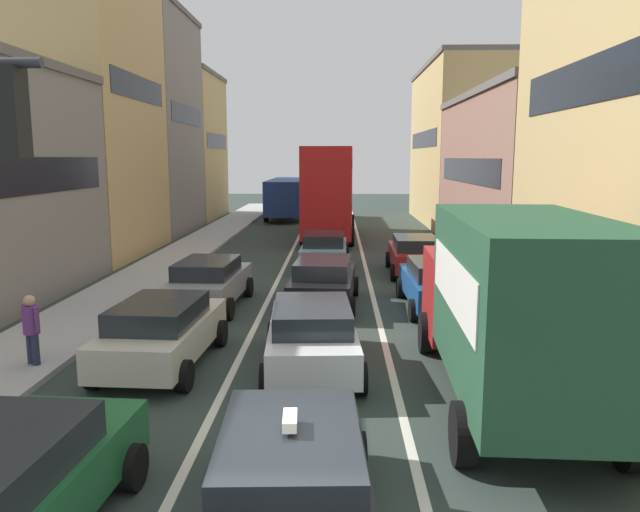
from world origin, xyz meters
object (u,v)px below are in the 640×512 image
Objects in this scene: sedan_left_lane_front at (0,492)px; bus_far_queue_secondary at (287,194)px; hatchback_centre_lane_third at (323,281)px; coupe_centre_lane_fourth at (324,250)px; sedan_centre_lane_second at (312,334)px; sedan_left_lane_third at (209,282)px; pedestrian_near_kerb at (31,328)px; sedan_right_lane_behind_truck at (438,283)px; bus_mid_queue_primary at (330,188)px; wagon_right_lane_far at (415,254)px; taxi_centre_lane_front at (291,479)px; wagon_left_lane_second at (162,331)px; removalist_box_truck at (512,301)px.

bus_far_queue_secondary reaches higher than sedan_left_lane_front.
hatchback_centre_lane_third is 6.37m from coupe_centre_lane_fourth.
sedan_centre_lane_second is at bearing -177.54° from hatchback_centre_lane_third.
pedestrian_near_kerb is at bearing 157.93° from sedan_left_lane_third.
pedestrian_near_kerb is at bearing 119.20° from sedan_right_lane_behind_truck.
wagon_right_lane_far is at bearing -160.40° from bus_mid_queue_primary.
taxi_centre_lane_front is 17.28m from wagon_right_lane_far.
coupe_centre_lane_fourth is at bearing -171.50° from bus_far_queue_secondary.
pedestrian_near_kerb is (-5.98, -12.23, 0.15)m from coupe_centre_lane_fourth.
sedan_left_lane_third is 6.22m from pedestrian_near_kerb.
wagon_left_lane_second and coupe_centre_lane_fourth have the same top height.
bus_far_queue_secondary reaches higher than taxi_centre_lane_front.
removalist_box_truck reaches higher than sedan_left_lane_third.
hatchback_centre_lane_third and wagon_right_lane_far have the same top height.
bus_far_queue_secondary is (-3.28, 33.30, 0.96)m from sedan_centre_lane_second.
sedan_right_lane_behind_truck is at bearing -90.59° from hatchback_centre_lane_third.
wagon_left_lane_second is 8.63m from sedan_right_lane_behind_truck.
sedan_left_lane_third is at bearing 153.74° from coupe_centre_lane_fourth.
coupe_centre_lane_fourth is 1.00× the size of sedan_right_lane_behind_truck.
wagon_right_lane_far is (6.94, 5.54, 0.00)m from sedan_left_lane_third.
bus_mid_queue_primary is at bearing 19.17° from wagon_right_lane_far.
taxi_centre_lane_front is at bearing -80.38° from sedan_left_lane_front.
coupe_centre_lane_fourth is (-0.12, 6.37, 0.00)m from hatchback_centre_lane_third.
bus_far_queue_secondary reaches higher than sedan_centre_lane_second.
taxi_centre_lane_front is 8.28m from pedestrian_near_kerb.
removalist_box_truck is 7.24m from sedan_right_lane_behind_truck.
bus_far_queue_secondary is at bearing 13.56° from removalist_box_truck.
bus_mid_queue_primary is (3.37, 21.48, 2.03)m from wagon_left_lane_second.
bus_mid_queue_primary is (0.08, 27.54, 2.03)m from taxi_centre_lane_front.
sedan_right_lane_behind_truck is (6.83, 11.69, 0.00)m from sedan_left_lane_front.
sedan_centre_lane_second is at bearing 67.26° from removalist_box_truck.
bus_mid_queue_primary is (-3.48, 10.64, 2.03)m from wagon_right_lane_far.
wagon_left_lane_second is 1.01× the size of wagon_right_lane_far.
bus_far_queue_secondary is (-6.84, 22.32, 0.96)m from wagon_right_lane_far.
pedestrian_near_kerb is (-2.61, -5.65, 0.15)m from sedan_left_lane_third.
bus_far_queue_secondary is at bearing 12.49° from sedan_right_lane_behind_truck.
coupe_centre_lane_fourth is at bearing 17.40° from removalist_box_truck.
wagon_left_lane_second is at bearing 77.26° from removalist_box_truck.
wagon_left_lane_second and hatchback_centre_lane_third have the same top height.
sedan_left_lane_third is at bearing 13.77° from taxi_centre_lane_front.
bus_mid_queue_primary reaches higher than hatchback_centre_lane_third.
wagon_right_lane_far is at bearing -105.38° from coupe_centre_lane_fourth.
wagon_right_lane_far is (3.56, 16.91, -0.00)m from taxi_centre_lane_front.
pedestrian_near_kerb is at bearing 83.34° from removalist_box_truck.
sedan_right_lane_behind_truck is 11.07m from pedestrian_near_kerb.
taxi_centre_lane_front is at bearing 169.17° from wagon_right_lane_far.
hatchback_centre_lane_third is 6.35m from wagon_right_lane_far.
sedan_centre_lane_second is at bearing -179.12° from coupe_centre_lane_fourth.
coupe_centre_lane_fourth is at bearing -3.29° from sedan_centre_lane_second.
bus_mid_queue_primary reaches higher than taxi_centre_lane_front.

